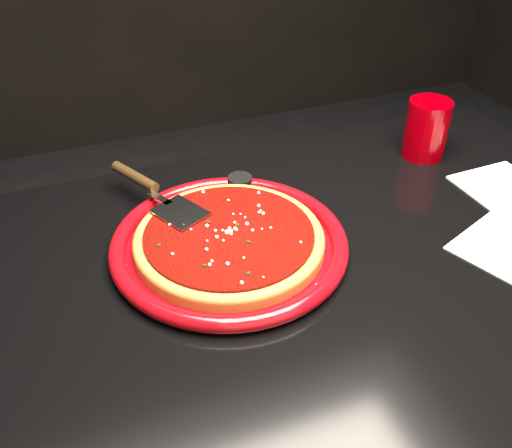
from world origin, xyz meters
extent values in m
cube|color=black|center=(0.00, 0.00, 0.38)|extent=(1.20, 0.80, 0.75)
cylinder|color=maroon|center=(-0.15, 0.07, 0.76)|extent=(0.51, 0.51, 0.03)
cylinder|color=brown|center=(-0.15, 0.07, 0.77)|extent=(0.40, 0.40, 0.02)
torus|color=brown|center=(-0.15, 0.07, 0.78)|extent=(0.40, 0.40, 0.02)
cylinder|color=#6B0B06|center=(-0.15, 0.07, 0.78)|extent=(0.36, 0.36, 0.01)
cylinder|color=#920005|center=(0.34, 0.23, 0.81)|extent=(0.11, 0.11, 0.12)
cube|color=white|center=(0.42, 0.06, 0.75)|extent=(0.16, 0.17, 0.00)
cylinder|color=black|center=(-0.07, 0.23, 0.77)|extent=(0.05, 0.05, 0.04)
camera|label=1|loc=(-0.38, -0.65, 1.36)|focal=40.00mm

